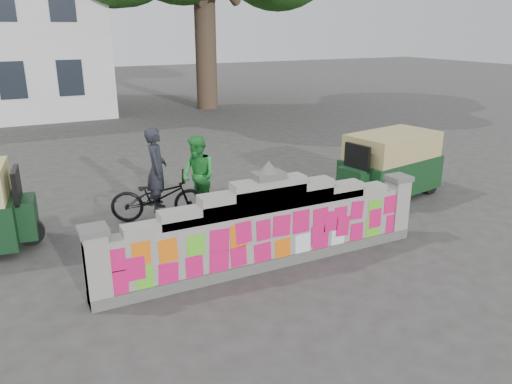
# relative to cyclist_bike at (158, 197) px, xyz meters

# --- Properties ---
(ground) EXTENTS (100.00, 100.00, 0.00)m
(ground) POSITION_rel_cyclist_bike_xyz_m (1.12, -3.14, -0.56)
(ground) COLOR #383533
(ground) RESTS_ON ground
(parapet_wall) EXTENTS (6.48, 0.44, 2.01)m
(parapet_wall) POSITION_rel_cyclist_bike_xyz_m (1.12, -3.15, 0.19)
(parapet_wall) COLOR #4C4C49
(parapet_wall) RESTS_ON ground
(cyclist_bike) EXTENTS (2.25, 1.40, 1.12)m
(cyclist_bike) POSITION_rel_cyclist_bike_xyz_m (0.00, 0.00, 0.00)
(cyclist_bike) COLOR black
(cyclist_bike) RESTS_ON ground
(cyclist_rider) EXTENTS (0.65, 0.80, 1.89)m
(cyclist_rider) POSITION_rel_cyclist_bike_xyz_m (0.00, 0.00, 0.39)
(cyclist_rider) COLOR black
(cyclist_rider) RESTS_ON ground
(pedestrian) EXTENTS (0.91, 1.05, 1.86)m
(pedestrian) POSITION_rel_cyclist_bike_xyz_m (0.94, -0.06, 0.37)
(pedestrian) COLOR green
(pedestrian) RESTS_ON ground
(rickshaw_right) EXTENTS (3.07, 1.83, 1.65)m
(rickshaw_right) POSITION_rel_cyclist_bike_xyz_m (5.79, -1.03, 0.30)
(rickshaw_right) COLOR #113318
(rickshaw_right) RESTS_ON ground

